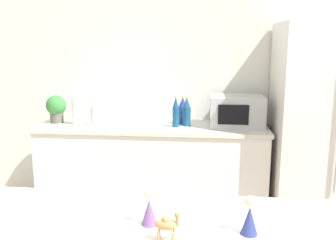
{
  "coord_description": "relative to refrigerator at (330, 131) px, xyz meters",
  "views": [
    {
      "loc": [
        0.14,
        -0.98,
        1.66
      ],
      "look_at": [
        -0.1,
        1.39,
        1.18
      ],
      "focal_mm": 40.0,
      "sensor_mm": 36.0,
      "label": 1
    }
  ],
  "objects": [
    {
      "name": "wall_back",
      "position": [
        -1.22,
        0.42,
        0.36
      ],
      "size": [
        8.0,
        0.06,
        2.55
      ],
      "color": "silver",
      "rests_on": "ground_plane"
    },
    {
      "name": "back_counter",
      "position": [
        -1.57,
        0.09,
        -0.46
      ],
      "size": [
        2.12,
        0.63,
        0.92
      ],
      "color": "white",
      "rests_on": "ground_plane"
    },
    {
      "name": "refrigerator",
      "position": [
        0.0,
        0.0,
        0.0
      ],
      "size": [
        0.95,
        0.76,
        1.84
      ],
      "color": "silver",
      "rests_on": "ground_plane"
    },
    {
      "name": "potted_plant",
      "position": [
        -2.49,
        0.09,
        0.15
      ],
      "size": [
        0.19,
        0.19,
        0.26
      ],
      "color": "#595451",
      "rests_on": "back_counter"
    },
    {
      "name": "paper_towel_roll",
      "position": [
        -2.26,
        0.03,
        0.13
      ],
      "size": [
        0.11,
        0.11,
        0.25
      ],
      "color": "white",
      "rests_on": "back_counter"
    },
    {
      "name": "microwave",
      "position": [
        -0.79,
        0.11,
        0.14
      ],
      "size": [
        0.48,
        0.37,
        0.28
      ],
      "color": "#B2B5BA",
      "rests_on": "back_counter"
    },
    {
      "name": "back_bottle_0",
      "position": [
        -1.29,
        0.17,
        0.12
      ],
      "size": [
        0.08,
        0.08,
        0.26
      ],
      "color": "navy",
      "rests_on": "back_counter"
    },
    {
      "name": "back_bottle_1",
      "position": [
        -2.1,
        0.03,
        0.12
      ],
      "size": [
        0.07,
        0.07,
        0.26
      ],
      "color": "#B2B7BC",
      "rests_on": "back_counter"
    },
    {
      "name": "back_bottle_2",
      "position": [
        -1.25,
        0.07,
        0.13
      ],
      "size": [
        0.07,
        0.07,
        0.27
      ],
      "color": "navy",
      "rests_on": "back_counter"
    },
    {
      "name": "back_bottle_3",
      "position": [
        -1.34,
        0.02,
        0.14
      ],
      "size": [
        0.06,
        0.06,
        0.28
      ],
      "color": "navy",
      "rests_on": "back_counter"
    },
    {
      "name": "camel_figurine",
      "position": [
        -1.2,
        -2.08,
        0.12
      ],
      "size": [
        0.09,
        0.04,
        0.12
      ],
      "color": "#A87F4C",
      "rests_on": "bar_counter"
    },
    {
      "name": "wise_man_figurine_crimson",
      "position": [
        -0.91,
        -2.0,
        0.12
      ],
      "size": [
        0.06,
        0.06,
        0.15
      ],
      "color": "navy",
      "rests_on": "bar_counter"
    },
    {
      "name": "wise_man_figurine_purple",
      "position": [
        -1.28,
        -1.96,
        0.12
      ],
      "size": [
        0.06,
        0.06,
        0.15
      ],
      "color": "#6B4784",
      "rests_on": "bar_counter"
    }
  ]
}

